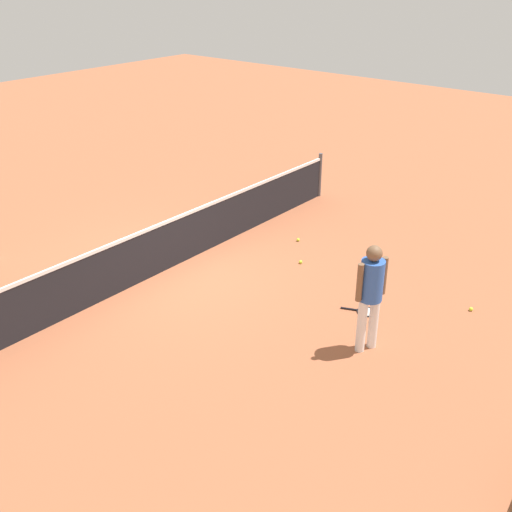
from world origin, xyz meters
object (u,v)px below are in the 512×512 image
object	(u,v)px
player_near_side	(371,290)
tennis_ball_midcourt	(301,262)
tennis_ball_near_player	(366,290)
tennis_ball_by_net	(471,309)
tennis_ball_baseline	(298,240)
tennis_racket_near_player	(365,311)

from	to	relation	value
player_near_side	tennis_ball_midcourt	bearing A→B (deg)	55.28
tennis_ball_near_player	tennis_ball_by_net	bearing A→B (deg)	-71.73
player_near_side	tennis_ball_near_player	world-z (taller)	player_near_side
tennis_ball_midcourt	tennis_ball_by_net	bearing A→B (deg)	-82.88
player_near_side	tennis_ball_midcourt	world-z (taller)	player_near_side
player_near_side	tennis_ball_by_net	xyz separation A→B (m)	(2.05, -0.81, -0.98)
tennis_ball_near_player	tennis_ball_baseline	distance (m)	2.34
player_near_side	tennis_racket_near_player	size ratio (longest dim) A/B	2.82
player_near_side	tennis_racket_near_player	distance (m)	1.44
tennis_racket_near_player	tennis_ball_near_player	xyz separation A→B (m)	(0.61, 0.33, 0.02)
player_near_side	tennis_ball_midcourt	xyz separation A→B (m)	(1.65, 2.38, -0.98)
tennis_ball_near_player	tennis_ball_baseline	bearing A→B (deg)	66.20
tennis_racket_near_player	tennis_ball_baseline	xyz separation A→B (m)	(1.55, 2.48, 0.02)
tennis_ball_near_player	tennis_ball_by_net	distance (m)	1.76
tennis_racket_near_player	tennis_ball_midcourt	size ratio (longest dim) A/B	9.14
tennis_ball_near_player	tennis_ball_baseline	world-z (taller)	same
tennis_racket_near_player	tennis_ball_near_player	world-z (taller)	tennis_ball_near_player
player_near_side	tennis_ball_near_player	distance (m)	1.98
tennis_ball_by_net	tennis_ball_baseline	world-z (taller)	same
tennis_ball_near_player	tennis_ball_by_net	world-z (taller)	same
tennis_ball_baseline	player_near_side	bearing A→B (deg)	-129.01
player_near_side	tennis_ball_by_net	bearing A→B (deg)	-21.56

